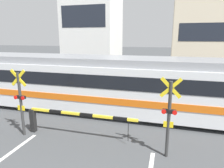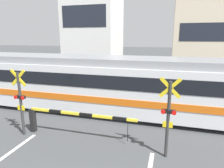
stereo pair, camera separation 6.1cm
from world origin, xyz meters
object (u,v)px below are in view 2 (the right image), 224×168
(crossing_barrier_far, at_px, (145,85))
(pedestrian, at_px, (136,75))
(crossing_signal_left, at_px, (21,100))
(crossing_signal_right, at_px, (168,115))
(crossing_barrier_near, at_px, (60,117))
(commuter_train, at_px, (65,80))

(crossing_barrier_far, distance_m, pedestrian, 3.44)
(crossing_barrier_far, relative_size, crossing_signal_left, 1.66)
(crossing_barrier_far, distance_m, crossing_signal_left, 8.03)
(crossing_signal_right, bearing_deg, crossing_barrier_near, 174.97)
(crossing_signal_left, height_order, crossing_signal_right, same)
(crossing_barrier_far, height_order, crossing_signal_left, crossing_signal_left)
(crossing_signal_left, bearing_deg, crossing_barrier_far, 58.20)
(pedestrian, bearing_deg, crossing_barrier_far, -70.69)
(crossing_barrier_near, height_order, crossing_signal_left, crossing_signal_left)
(commuter_train, xyz_separation_m, crossing_signal_right, (5.69, -3.57, -0.08))
(crossing_barrier_near, distance_m, crossing_barrier_far, 6.96)
(pedestrian, bearing_deg, crossing_signal_right, -75.08)
(commuter_train, relative_size, crossing_barrier_far, 4.25)
(commuter_train, xyz_separation_m, pedestrian, (3.02, 6.48, -0.71))
(crossing_signal_left, height_order, pedestrian, crossing_signal_left)
(crossing_signal_right, bearing_deg, crossing_barrier_far, 102.76)
(crossing_barrier_near, distance_m, crossing_signal_left, 1.74)
(crossing_signal_left, bearing_deg, crossing_barrier_near, 13.53)
(crossing_signal_left, xyz_separation_m, pedestrian, (3.07, 10.04, -0.63))
(crossing_signal_left, distance_m, crossing_signal_right, 5.75)
(crossing_barrier_near, relative_size, pedestrian, 2.96)
(crossing_barrier_far, xyz_separation_m, pedestrian, (-1.14, 3.25, 0.08))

